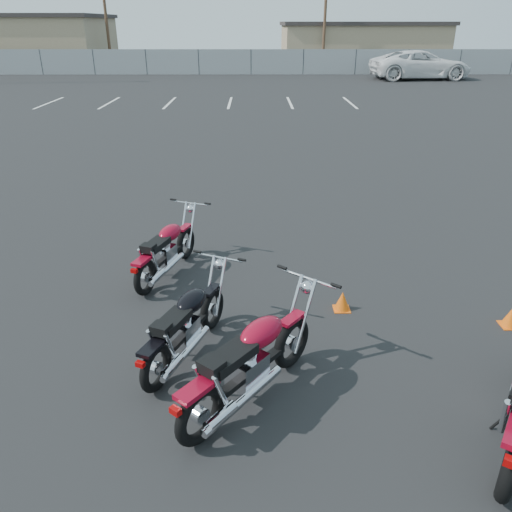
{
  "coord_description": "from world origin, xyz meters",
  "views": [
    {
      "loc": [
        0.17,
        -5.75,
        3.63
      ],
      "look_at": [
        0.2,
        0.6,
        0.65
      ],
      "focal_mm": 35.0,
      "sensor_mm": 36.0,
      "label": 1
    }
  ],
  "objects_px": {
    "white_van": "(422,56)",
    "motorcycle_front_red": "(166,250)",
    "motorcycle_second_black": "(186,325)",
    "motorcycle_third_red": "(251,362)"
  },
  "relations": [
    {
      "from": "white_van",
      "to": "motorcycle_front_red",
      "type": "bearing_deg",
      "value": 151.64
    },
    {
      "from": "motorcycle_second_black",
      "to": "motorcycle_third_red",
      "type": "bearing_deg",
      "value": -45.91
    },
    {
      "from": "motorcycle_front_red",
      "to": "motorcycle_third_red",
      "type": "bearing_deg",
      "value": -65.47
    },
    {
      "from": "motorcycle_front_red",
      "to": "motorcycle_second_black",
      "type": "relative_size",
      "value": 1.01
    },
    {
      "from": "motorcycle_front_red",
      "to": "white_van",
      "type": "distance_m",
      "value": 32.7
    },
    {
      "from": "white_van",
      "to": "motorcycle_third_red",
      "type": "bearing_deg",
      "value": 155.53
    },
    {
      "from": "motorcycle_front_red",
      "to": "white_van",
      "type": "relative_size",
      "value": 0.24
    },
    {
      "from": "motorcycle_front_red",
      "to": "motorcycle_second_black",
      "type": "distance_m",
      "value": 2.19
    },
    {
      "from": "motorcycle_second_black",
      "to": "motorcycle_front_red",
      "type": "bearing_deg",
      "value": 104.95
    },
    {
      "from": "motorcycle_third_red",
      "to": "white_van",
      "type": "bearing_deg",
      "value": 70.39
    }
  ]
}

